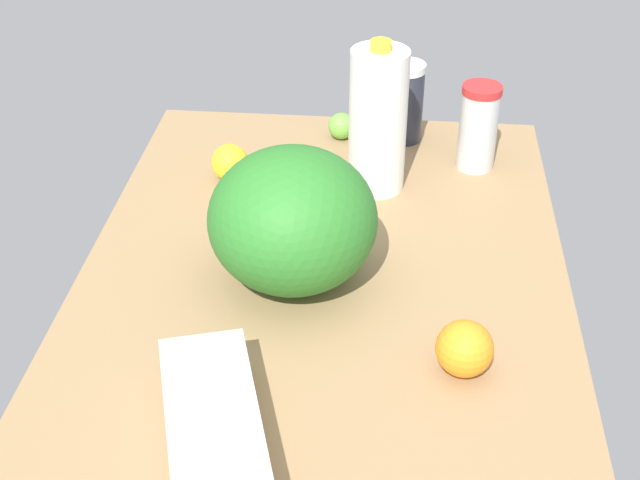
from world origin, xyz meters
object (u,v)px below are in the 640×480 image
(lemon_near_front, at_px, (274,175))
(lime_beside_bowl, at_px, (341,126))
(orange_loose, at_px, (465,349))
(lemon_by_jug, at_px, (230,163))
(milk_jug, at_px, (378,121))
(watermelon, at_px, (293,220))
(shaker_bottle, at_px, (405,102))
(egg_carton, at_px, (216,442))
(tumbler_cup, at_px, (478,127))

(lemon_near_front, bearing_deg, lime_beside_bowl, 155.40)
(orange_loose, relative_size, lemon_near_front, 1.00)
(lemon_by_jug, relative_size, orange_loose, 0.86)
(lime_beside_bowl, xyz_separation_m, orange_loose, (0.66, 0.21, 0.01))
(lime_beside_bowl, bearing_deg, milk_jug, 22.68)
(lime_beside_bowl, relative_size, orange_loose, 0.67)
(watermelon, height_order, shaker_bottle, watermelon)
(shaker_bottle, xyz_separation_m, egg_carton, (0.86, -0.21, -0.05))
(lime_beside_bowl, bearing_deg, shaker_bottle, 94.21)
(lemon_by_jug, relative_size, lemon_near_front, 0.87)
(lime_beside_bowl, relative_size, lemon_by_jug, 0.77)
(tumbler_cup, relative_size, orange_loose, 2.08)
(tumbler_cup, distance_m, orange_loose, 0.57)
(shaker_bottle, height_order, lemon_by_jug, shaker_bottle)
(tumbler_cup, xyz_separation_m, lemon_near_front, (0.14, -0.36, -0.04))
(egg_carton, relative_size, tumbler_cup, 1.99)
(tumbler_cup, height_order, lemon_by_jug, tumbler_cup)
(lemon_by_jug, distance_m, orange_loose, 0.62)
(milk_jug, distance_m, lemon_by_jug, 0.28)
(shaker_bottle, relative_size, lemon_near_front, 2.01)
(milk_jug, xyz_separation_m, watermelon, (0.29, -0.11, -0.02))
(lemon_by_jug, bearing_deg, lime_beside_bowl, 133.46)
(milk_jug, height_order, orange_loose, milk_jug)
(watermelon, relative_size, lime_beside_bowl, 4.85)
(lime_beside_bowl, height_order, lemon_near_front, lemon_near_front)
(milk_jug, height_order, lime_beside_bowl, milk_jug)
(tumbler_cup, height_order, orange_loose, tumbler_cup)
(egg_carton, bearing_deg, tumbler_cup, 138.54)
(watermelon, height_order, egg_carton, watermelon)
(lime_beside_bowl, distance_m, lemon_by_jug, 0.26)
(egg_carton, bearing_deg, shaker_bottle, 149.29)
(shaker_bottle, bearing_deg, egg_carton, -13.66)
(tumbler_cup, bearing_deg, milk_jug, -63.81)
(orange_loose, bearing_deg, lemon_near_front, -143.80)
(shaker_bottle, xyz_separation_m, lemon_near_front, (0.23, -0.22, -0.04))
(tumbler_cup, height_order, lemon_near_front, tumbler_cup)
(watermelon, xyz_separation_m, lemon_by_jug, (-0.29, -0.15, -0.07))
(egg_carton, height_order, lemon_by_jug, lemon_by_jug)
(tumbler_cup, bearing_deg, lemon_near_front, -69.29)
(orange_loose, distance_m, lemon_near_front, 0.53)
(shaker_bottle, height_order, orange_loose, shaker_bottle)
(watermelon, relative_size, orange_loose, 3.24)
(egg_carton, relative_size, lime_beside_bowl, 6.21)
(milk_jug, bearing_deg, lemon_near_front, -75.32)
(shaker_bottle, distance_m, orange_loose, 0.67)
(milk_jug, height_order, lemon_by_jug, milk_jug)
(milk_jug, distance_m, shaker_bottle, 0.20)
(watermelon, relative_size, lemon_near_front, 3.25)
(milk_jug, relative_size, watermelon, 1.09)
(tumbler_cup, bearing_deg, watermelon, -37.71)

